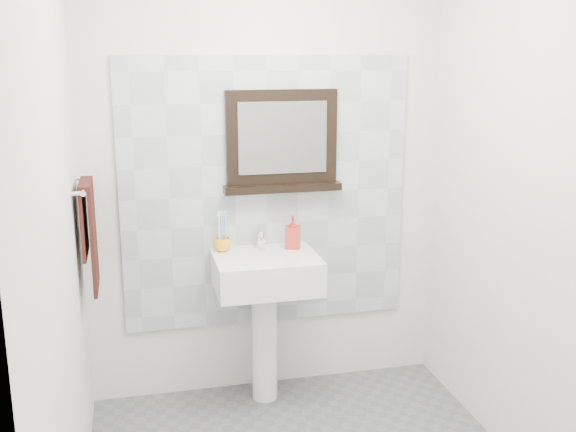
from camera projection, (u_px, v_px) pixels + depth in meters
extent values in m
cube|color=silver|center=(266.00, 175.00, 3.72)|extent=(2.00, 0.01, 2.50)
cube|color=silver|center=(446.00, 333.00, 1.64)|extent=(2.00, 0.01, 2.50)
cube|color=silver|center=(58.00, 239.00, 2.46)|extent=(0.01, 2.20, 2.50)
cube|color=silver|center=(544.00, 210.00, 2.91)|extent=(0.01, 2.20, 2.50)
cube|color=#B2BCC1|center=(267.00, 193.00, 3.73)|extent=(1.60, 0.02, 1.50)
cylinder|color=white|center=(265.00, 342.00, 3.76)|extent=(0.14, 0.14, 0.68)
cube|color=white|center=(266.00, 272.00, 3.60)|extent=(0.55, 0.44, 0.18)
cylinder|color=silver|center=(267.00, 260.00, 3.56)|extent=(0.32, 0.32, 0.02)
cylinder|color=#4C4C4F|center=(267.00, 258.00, 3.56)|extent=(0.04, 0.04, 0.00)
cylinder|color=silver|center=(260.00, 240.00, 3.71)|extent=(0.04, 0.04, 0.09)
cylinder|color=silver|center=(262.00, 239.00, 3.66)|extent=(0.02, 0.10, 0.02)
cube|color=silver|center=(260.00, 231.00, 3.71)|extent=(0.02, 0.07, 0.01)
imported|color=yellow|center=(223.00, 244.00, 3.65)|extent=(0.12, 0.12, 0.07)
cylinder|color=white|center=(219.00, 233.00, 3.62)|extent=(0.01, 0.01, 0.19)
cube|color=white|center=(219.00, 214.00, 3.60)|extent=(0.01, 0.01, 0.03)
cylinder|color=#5CA6D4|center=(225.00, 233.00, 3.63)|extent=(0.01, 0.01, 0.19)
cube|color=#5CA6D4|center=(225.00, 214.00, 3.61)|extent=(0.01, 0.01, 0.03)
cylinder|color=white|center=(222.00, 232.00, 3.66)|extent=(0.01, 0.01, 0.19)
cube|color=white|center=(221.00, 213.00, 3.63)|extent=(0.01, 0.01, 0.03)
cylinder|color=#5CA6D4|center=(220.00, 232.00, 3.65)|extent=(0.01, 0.01, 0.19)
cube|color=#5CA6D4|center=(220.00, 213.00, 3.62)|extent=(0.01, 0.01, 0.03)
cylinder|color=white|center=(226.00, 232.00, 3.65)|extent=(0.01, 0.01, 0.19)
cube|color=white|center=(225.00, 213.00, 3.63)|extent=(0.01, 0.01, 0.03)
imported|color=#B61526|center=(293.00, 232.00, 3.70)|extent=(0.10, 0.11, 0.18)
cube|color=black|center=(282.00, 137.00, 3.65)|extent=(0.61, 0.06, 0.51)
cube|color=#99999E|center=(283.00, 138.00, 3.62)|extent=(0.49, 0.01, 0.39)
cube|color=black|center=(283.00, 188.00, 3.70)|extent=(0.65, 0.11, 0.04)
cylinder|color=silver|center=(85.00, 185.00, 3.24)|extent=(0.03, 0.40, 0.03)
cylinder|color=silver|center=(76.00, 194.00, 3.06)|extent=(0.05, 0.02, 0.02)
cylinder|color=silver|center=(81.00, 179.00, 3.42)|extent=(0.05, 0.02, 0.02)
cube|color=black|center=(93.00, 239.00, 3.31)|extent=(0.02, 0.30, 0.52)
cube|color=black|center=(84.00, 222.00, 3.28)|extent=(0.02, 0.30, 0.34)
cube|color=black|center=(85.00, 184.00, 3.24)|extent=(0.06, 0.30, 0.03)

